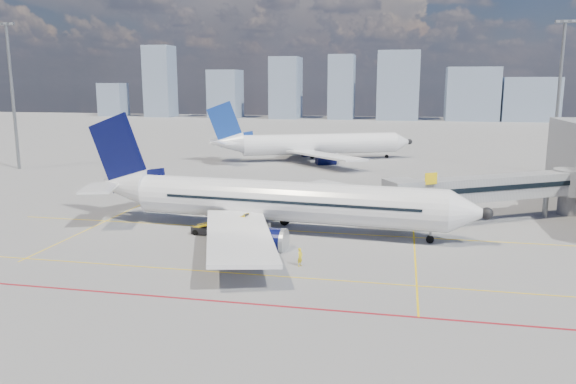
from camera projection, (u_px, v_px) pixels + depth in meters
name	position (u px, v px, depth m)	size (l,w,h in m)	color
ground	(260.00, 252.00, 51.70)	(420.00, 420.00, 0.00)	gray
apron_markings	(242.00, 265.00, 48.05)	(90.00, 35.12, 0.01)	yellow
jet_bridge	(501.00, 188.00, 62.60)	(23.55, 15.78, 6.30)	#9A9CA2
floodlight_mast_nw	(12.00, 93.00, 98.35)	(3.20, 0.61, 25.45)	slate
floodlight_mast_ne	(559.00, 93.00, 94.45)	(3.20, 0.61, 25.45)	slate
distant_skyline	(418.00, 89.00, 228.36)	(240.88, 15.06, 31.09)	#7687A3
main_aircraft	(270.00, 201.00, 58.55)	(43.30, 37.69, 12.64)	white
second_aircraft	(312.00, 144.00, 111.44)	(39.82, 33.62, 12.24)	white
baggage_tug	(261.00, 255.00, 48.43)	(2.30, 1.48, 1.54)	white
cargo_dolly	(242.00, 239.00, 51.50)	(4.40, 2.74, 2.24)	black
belt_loader	(214.00, 229.00, 57.41)	(6.17, 2.08, 2.48)	black
ramp_worker	(300.00, 257.00, 47.72)	(0.58, 0.38, 1.59)	yellow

